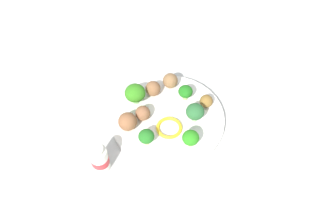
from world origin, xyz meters
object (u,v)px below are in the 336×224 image
object	(u,v)px
meatball_front_left	(170,81)
pepper_ring_near_rim	(169,128)
broccoli_floret_center	(191,138)
broccoli_floret_near_rim	(146,137)
meatball_back_left	(206,101)
napkin	(254,91)
fork	(257,95)
broccoli_floret_mid_left	(135,93)
meatball_back_right	(153,88)
meatball_mid_left	(128,122)
broccoli_floret_back_right	(186,92)
plate	(168,119)
yogurt_bottle	(100,159)
broccoli_floret_mid_right	(195,112)
knife	(248,86)
meatball_mid_right	(143,113)

from	to	relation	value
meatball_front_left	pepper_ring_near_rim	bearing A→B (deg)	61.47
broccoli_floret_center	broccoli_floret_near_rim	distance (m)	0.10
meatball_back_left	pepper_ring_near_rim	size ratio (longest dim) A/B	0.52
napkin	fork	bearing A→B (deg)	73.39
broccoli_floret_center	pepper_ring_near_rim	world-z (taller)	broccoli_floret_center
broccoli_floret_center	broccoli_floret_mid_left	world-z (taller)	broccoli_floret_mid_left
meatball_back_right	napkin	bearing A→B (deg)	157.26
meatball_back_right	meatball_mid_left	bearing A→B (deg)	34.29
broccoli_floret_back_right	meatball_mid_left	size ratio (longest dim) A/B	0.93
napkin	fork	size ratio (longest dim) A/B	1.40
fork	meatball_front_left	bearing A→B (deg)	-33.53
fork	plate	bearing A→B (deg)	-9.04
broccoli_floret_back_right	meatball_back_left	world-z (taller)	broccoli_floret_back_right
broccoli_floret_near_rim	yogurt_bottle	world-z (taller)	yogurt_bottle
broccoli_floret_back_right	fork	size ratio (longest dim) A/B	0.34
yogurt_bottle	meatball_mid_left	bearing A→B (deg)	-146.03
broccoli_floret_near_rim	broccoli_floret_mid_right	distance (m)	0.13
fork	knife	size ratio (longest dim) A/B	0.83
meatball_mid_right	knife	world-z (taller)	meatball_mid_right
meatball_back_right	plate	bearing A→B (deg)	89.45
broccoli_floret_mid_left	meatball_back_left	world-z (taller)	broccoli_floret_mid_left
broccoli_floret_mid_right	broccoli_floret_back_right	bearing A→B (deg)	-100.40
broccoli_floret_mid_left	meatball_back_right	world-z (taller)	broccoli_floret_mid_left
meatball_mid_right	meatball_back_left	xyz separation A→B (m)	(-0.16, 0.04, -0.00)
broccoli_floret_back_right	meatball_mid_left	xyz separation A→B (m)	(0.16, 0.02, -0.00)
broccoli_floret_near_rim	meatball_mid_right	bearing A→B (deg)	-107.88
broccoli_floret_mid_left	napkin	xyz separation A→B (m)	(-0.30, 0.10, -0.05)
fork	meatball_mid_right	bearing A→B (deg)	-12.21
plate	broccoli_floret_near_rim	distance (m)	0.10
meatball_mid_right	pepper_ring_near_rim	world-z (taller)	meatball_mid_right
broccoli_floret_back_right	meatball_back_right	xyz separation A→B (m)	(0.07, -0.05, -0.01)
yogurt_bottle	broccoli_floret_center	bearing A→B (deg)	166.61
broccoli_floret_center	broccoli_floret_mid_right	size ratio (longest dim) A/B	0.88
broccoli_floret_center	meatball_back_left	distance (m)	0.13
broccoli_floret_near_rim	napkin	size ratio (longest dim) A/B	0.25
broccoli_floret_near_rim	broccoli_floret_mid_right	xyz separation A→B (m)	(-0.13, -0.01, 0.01)
napkin	pepper_ring_near_rim	bearing A→B (deg)	2.76
meatball_mid_left	napkin	bearing A→B (deg)	174.03
broccoli_floret_center	meatball_back_right	bearing A→B (deg)	-87.28
meatball_front_left	meatball_back_right	bearing A→B (deg)	4.20
fork	broccoli_floret_mid_left	bearing A→B (deg)	-21.93
knife	yogurt_bottle	size ratio (longest dim) A/B	1.84
plate	meatball_back_left	distance (m)	0.11
meatball_front_left	napkin	xyz separation A→B (m)	(-0.20, 0.11, -0.03)
broccoli_floret_back_right	meatball_mid_left	distance (m)	0.17
broccoli_floret_mid_right	fork	distance (m)	0.20
meatball_back_left	fork	bearing A→B (deg)	168.83
broccoli_floret_center	broccoli_floret_mid_left	distance (m)	0.18
plate	meatball_mid_left	world-z (taller)	meatball_mid_left
broccoli_floret_back_right	meatball_mid_right	distance (m)	0.12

